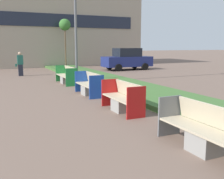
{
  "coord_description": "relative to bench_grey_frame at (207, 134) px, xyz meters",
  "views": [
    {
      "loc": [
        -2.84,
        2.43,
        2.11
      ],
      "look_at": [
        0.9,
        10.5,
        0.6
      ],
      "focal_mm": 42.0,
      "sensor_mm": 36.0,
      "label": 1
    }
  ],
  "objects": [
    {
      "name": "bench_red_frame",
      "position": [
        -0.01,
        3.62,
        -0.01
      ],
      "size": [
        0.65,
        1.88,
        0.94
      ],
      "color": "gray",
      "rests_on": "ground"
    },
    {
      "name": "planter_grass_strip",
      "position": [
        2.26,
        5.87,
        -0.28
      ],
      "size": [
        2.8,
        120.0,
        0.18
      ],
      "color": "#426B33",
      "rests_on": "ground"
    },
    {
      "name": "sapling_tree_far",
      "position": [
        2.61,
        20.35,
        3.51
      ],
      "size": [
        1.06,
        1.06,
        4.47
      ],
      "color": "brown",
      "rests_on": "ground"
    },
    {
      "name": "bench_grey_frame",
      "position": [
        0.0,
        0.0,
        0.0
      ],
      "size": [
        0.65,
        2.33,
        0.94
      ],
      "color": "gray",
      "rests_on": "ground"
    },
    {
      "name": "bench_blue_frame",
      "position": [
        -0.01,
        6.76,
        -0.01
      ],
      "size": [
        0.65,
        1.92,
        0.94
      ],
      "color": "gray",
      "rests_on": "ground"
    },
    {
      "name": "parked_car_distant",
      "position": [
        6.89,
        16.27,
        0.54
      ],
      "size": [
        4.21,
        2.0,
        1.86
      ],
      "rotation": [
        0.0,
        0.0,
        0.0
      ],
      "color": "navy",
      "rests_on": "ground"
    },
    {
      "name": "pedestrian_walking",
      "position": [
        -1.93,
        15.35,
        0.46
      ],
      "size": [
        0.53,
        0.24,
        1.65
      ],
      "color": "#232633",
      "rests_on": "ground"
    },
    {
      "name": "bench_green_frame",
      "position": [
        -0.0,
        10.44,
        -0.0
      ],
      "size": [
        0.65,
        2.26,
        0.94
      ],
      "color": "gray",
      "rests_on": "ground"
    },
    {
      "name": "building_backdrop",
      "position": [
        3.06,
        25.99,
        3.63
      ],
      "size": [
        16.7,
        9.01,
        8.02
      ],
      "color": "tan",
      "rests_on": "ground"
    }
  ]
}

